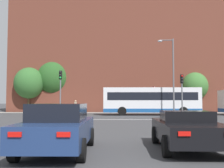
# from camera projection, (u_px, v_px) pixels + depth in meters

# --- Properties ---
(stop_line_strip) EXTENTS (8.05, 0.30, 0.01)m
(stop_line_strip) POSITION_uv_depth(u_px,v_px,m) (120.00, 119.00, 24.82)
(stop_line_strip) COLOR silver
(stop_line_strip) RESTS_ON ground_plane
(far_pavement) EXTENTS (68.94, 2.50, 0.01)m
(far_pavement) POSITION_uv_depth(u_px,v_px,m) (119.00, 113.00, 39.95)
(far_pavement) COLOR #A09B91
(far_pavement) RESTS_ON ground_plane
(brick_civic_building) EXTENTS (41.13, 14.67, 27.23)m
(brick_civic_building) POSITION_uv_depth(u_px,v_px,m) (136.00, 51.00, 49.86)
(brick_civic_building) COLOR brown
(brick_civic_building) RESTS_ON ground_plane
(car_saloon_left) EXTENTS (2.01, 4.59, 1.53)m
(car_saloon_left) POSITION_uv_depth(u_px,v_px,m) (59.00, 128.00, 8.81)
(car_saloon_left) COLOR navy
(car_saloon_left) RESTS_ON ground_plane
(car_roadster_right) EXTENTS (2.11, 4.48, 1.28)m
(car_roadster_right) POSITION_uv_depth(u_px,v_px,m) (187.00, 129.00, 9.39)
(car_roadster_right) COLOR black
(car_roadster_right) RESTS_ON ground_plane
(bus_crossing_lead) EXTENTS (11.19, 2.65, 3.20)m
(bus_crossing_lead) POSITION_uv_depth(u_px,v_px,m) (151.00, 100.00, 32.92)
(bus_crossing_lead) COLOR silver
(bus_crossing_lead) RESTS_ON ground_plane
(traffic_light_near_left) EXTENTS (0.26, 0.31, 4.44)m
(traffic_light_near_left) POSITION_uv_depth(u_px,v_px,m) (60.00, 87.00, 25.78)
(traffic_light_near_left) COLOR slate
(traffic_light_near_left) RESTS_ON ground_plane
(traffic_light_far_right) EXTENTS (0.26, 0.31, 3.76)m
(traffic_light_far_right) POSITION_uv_depth(u_px,v_px,m) (154.00, 95.00, 39.66)
(traffic_light_far_right) COLOR slate
(traffic_light_far_right) RESTS_ON ground_plane
(traffic_light_near_right) EXTENTS (0.26, 0.31, 4.05)m
(traffic_light_near_right) POSITION_uv_depth(u_px,v_px,m) (182.00, 89.00, 25.40)
(traffic_light_near_right) COLOR slate
(traffic_light_near_right) RESTS_ON ground_plane
(street_lamp_junction) EXTENTS (1.74, 0.36, 8.35)m
(street_lamp_junction) POSITION_uv_depth(u_px,v_px,m) (171.00, 70.00, 29.99)
(street_lamp_junction) COLOR slate
(street_lamp_junction) RESTS_ON ground_plane
(pedestrian_waiting) EXTENTS (0.32, 0.45, 1.79)m
(pedestrian_waiting) POSITION_uv_depth(u_px,v_px,m) (76.00, 105.00, 40.20)
(pedestrian_waiting) COLOR brown
(pedestrian_waiting) RESTS_ON ground_plane
(pedestrian_walking_east) EXTENTS (0.46, 0.40, 1.69)m
(pedestrian_walking_east) POSITION_uv_depth(u_px,v_px,m) (138.00, 106.00, 40.32)
(pedestrian_walking_east) COLOR brown
(pedestrian_walking_east) RESTS_ON ground_plane
(pedestrian_walking_west) EXTENTS (0.45, 0.33, 1.82)m
(pedestrian_walking_west) POSITION_uv_depth(u_px,v_px,m) (111.00, 105.00, 40.24)
(pedestrian_walking_west) COLOR black
(pedestrian_walking_west) RESTS_ON ground_plane
(tree_by_building) EXTENTS (3.93, 3.93, 5.98)m
(tree_by_building) POSITION_uv_depth(u_px,v_px,m) (195.00, 86.00, 42.21)
(tree_by_building) COLOR #4C3823
(tree_by_building) RESTS_ON ground_plane
(tree_kerbside) EXTENTS (4.49, 4.49, 6.74)m
(tree_kerbside) POSITION_uv_depth(u_px,v_px,m) (29.00, 83.00, 42.37)
(tree_kerbside) COLOR #4C3823
(tree_kerbside) RESTS_ON ground_plane
(tree_distant) EXTENTS (5.48, 5.48, 8.15)m
(tree_distant) POSITION_uv_depth(u_px,v_px,m) (54.00, 78.00, 44.25)
(tree_distant) COLOR #4C3823
(tree_distant) RESTS_ON ground_plane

